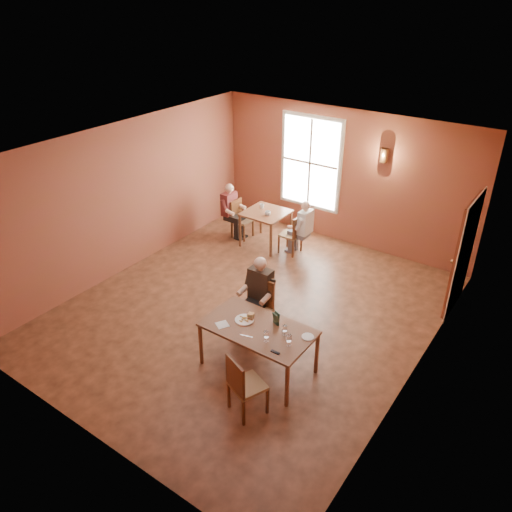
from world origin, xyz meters
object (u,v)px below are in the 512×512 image
Objects in this scene: chair_diner_white at (290,234)px; chair_diner_maroon at (242,219)px; main_table at (258,348)px; diner_maroon at (241,212)px; diner_main at (255,304)px; diner_white at (292,228)px; second_table at (266,228)px; chair_diner_main at (256,310)px; chair_empty at (248,384)px.

chair_diner_white is 1.30m from chair_diner_maroon.
main_table is 1.34× the size of diner_maroon.
chair_diner_white is at bearing -69.45° from diner_main.
chair_diner_maroon is (-1.30, 0.00, -0.01)m from chair_diner_white.
diner_white is at bearing 90.00° from diner_maroon.
second_table reaches higher than main_table.
chair_diner_main is 0.83× the size of diner_white.
diner_white is (0.68, 0.00, 0.20)m from second_table.
second_table is at bearing 90.00° from diner_white.
chair_diner_white is at bearing 114.30° from main_table.
chair_diner_main is at bearing -159.78° from diner_white.
chair_diner_white reaches higher than second_table.
chair_diner_main is 0.15m from diner_main.
main_table is at bearing 127.57° from chair_diner_main.
chair_diner_white is at bearing -69.25° from chair_diner_main.
diner_white is at bearing -90.00° from chair_diner_white.
diner_main is 3.05m from diner_white.
diner_main reaches higher than chair_diner_maroon.
chair_empty is at bearing -155.74° from diner_white.
diner_main reaches higher than main_table.
chair_diner_main is 3.32m from second_table.
diner_white is 1.36m from diner_maroon.
main_table is 1.82× the size of second_table.
chair_empty is 0.80× the size of diner_white.
chair_diner_main reaches higher than chair_empty.
chair_empty is (0.89, -1.45, -0.02)m from chair_diner_main.
diner_main is 3.07m from chair_diner_white.
diner_main is at bearing 90.00° from chair_diner_main.
chair_empty is 4.71m from chair_diner_white.
second_table is at bearing 90.00° from diner_maroon.
main_table is at bearing -156.11° from diner_white.
diner_white is (-1.93, 4.29, 0.12)m from chair_empty.
diner_maroon is at bearing 149.35° from chair_empty.
diner_main is 1.45× the size of chair_diner_white.
chair_empty is at bearing -155.41° from chair_diner_white.
chair_diner_maroon is at bearing 129.50° from main_table.
diner_maroon is (-2.40, 2.87, -0.04)m from diner_main.
main_table is 0.89m from chair_empty.
chair_diner_maroon is (-2.37, 2.84, -0.06)m from chair_diner_main.
diner_main is at bearing 143.83° from chair_empty.
main_table is 1.26× the size of diner_main.
diner_maroon is at bearing -49.71° from chair_diner_main.
diner_maroon is at bearing 90.00° from chair_diner_white.
diner_white is at bearing 136.09° from chair_empty.
chair_diner_main is 1.11× the size of chair_diner_white.
chair_diner_white is 0.73× the size of diner_maroon.
chair_diner_white is 0.16m from diner_white.
diner_main reaches higher than diner_maroon.
diner_white is 0.98× the size of diner_maroon.
diner_main reaches higher than chair_diner_main.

